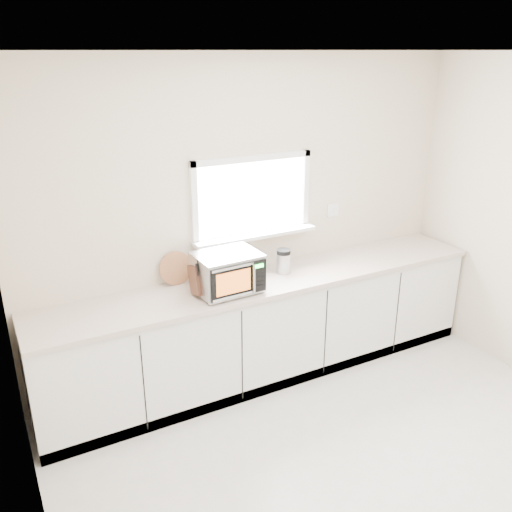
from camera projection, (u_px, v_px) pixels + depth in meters
ground at (397, 502)px, 3.46m from camera, size 4.00×4.00×0.00m
back_wall at (251, 218)px, 4.61m from camera, size 4.00×0.17×2.70m
cabinets at (268, 328)px, 4.70m from camera, size 3.92×0.60×0.88m
countertop at (269, 280)px, 4.53m from camera, size 3.92×0.64×0.04m
microwave at (228, 272)px, 4.21m from camera, size 0.50×0.42×0.32m
knife_block at (199, 279)px, 4.16m from camera, size 0.11×0.22×0.32m
cutting_board at (176, 268)px, 4.36m from camera, size 0.28×0.07×0.28m
coffee_grinder at (283, 261)px, 4.59m from camera, size 0.13×0.13×0.21m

